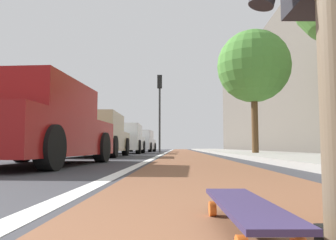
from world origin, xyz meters
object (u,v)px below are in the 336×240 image
parked_car_end (140,142)px  parked_car_near (33,126)px  traffic_light (160,99)px  street_tree_mid (254,67)px  parked_car_mid (96,136)px  skateboard (245,208)px  parked_car_far (125,139)px

parked_car_end → parked_car_near: bearing=-179.7°
traffic_light → street_tree_mid: bearing=-150.2°
parked_car_near → parked_car_mid: bearing=2.7°
skateboard → traffic_light: bearing=4.3°
parked_car_mid → traffic_light: (8.40, -1.73, 2.50)m
parked_car_end → street_tree_mid: 12.02m
traffic_light → street_tree_mid: street_tree_mid is taller
skateboard → street_tree_mid: (11.36, -2.69, 3.37)m
parked_car_near → traffic_light: traffic_light is taller
parked_car_mid → parked_car_far: 5.52m
skateboard → parked_car_near: size_ratio=0.20×
parked_car_end → traffic_light: 4.32m
skateboard → street_tree_mid: size_ratio=0.17×
parked_car_near → street_tree_mid: (6.89, -5.54, 2.75)m
parked_car_near → parked_car_end: parked_car_near is taller
parked_car_mid → traffic_light: 8.94m
street_tree_mid → skateboard: bearing=166.7°
traffic_light → parked_car_end: bearing=26.3°
skateboard → parked_car_end: parked_car_end is taller
parked_car_near → street_tree_mid: street_tree_mid is taller
parked_car_mid → street_tree_mid: (1.30, -5.81, 2.73)m
parked_car_near → street_tree_mid: bearing=-38.8°
parked_car_mid → parked_car_far: (5.52, -0.09, -0.00)m
parked_car_near → traffic_light: bearing=-6.0°
skateboard → traffic_light: (18.46, 1.39, 3.14)m
skateboard → parked_car_far: (15.58, 3.03, 0.63)m
parked_car_end → parked_car_far: bearing=179.2°
parked_car_near → parked_car_far: size_ratio=0.99×
skateboard → parked_car_end: bearing=7.8°
skateboard → street_tree_mid: street_tree_mid is taller
skateboard → street_tree_mid: 12.15m
skateboard → parked_car_far: size_ratio=0.20×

